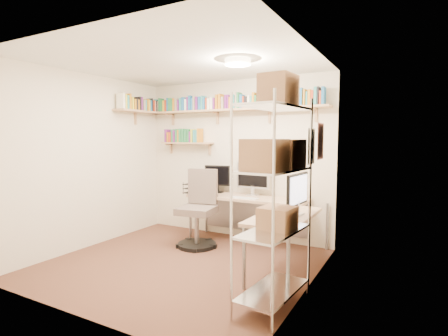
{
  "coord_description": "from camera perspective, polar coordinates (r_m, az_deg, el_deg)",
  "views": [
    {
      "loc": [
        2.54,
        -3.5,
        1.59
      ],
      "look_at": [
        0.33,
        0.55,
        1.19
      ],
      "focal_mm": 28.0,
      "sensor_mm": 36.0,
      "label": 1
    }
  ],
  "objects": [
    {
      "name": "ground",
      "position": [
        4.6,
        -7.13,
        -15.26
      ],
      "size": [
        3.2,
        3.2,
        0.0
      ],
      "primitive_type": "plane",
      "color": "#4B2820",
      "rests_on": "ground"
    },
    {
      "name": "room_shell",
      "position": [
        4.32,
        -7.29,
        4.39
      ],
      "size": [
        3.24,
        3.04,
        2.52
      ],
      "color": "beige",
      "rests_on": "ground"
    },
    {
      "name": "wall_shelves",
      "position": [
        5.65,
        -3.0,
        9.4
      ],
      "size": [
        3.12,
        1.09,
        0.8
      ],
      "color": "tan",
      "rests_on": "ground"
    },
    {
      "name": "corner_desk",
      "position": [
        5.01,
        3.93,
        -5.3
      ],
      "size": [
        2.17,
        1.84,
        1.22
      ],
      "color": "tan",
      "rests_on": "ground"
    },
    {
      "name": "office_chair",
      "position": [
        5.18,
        -4.18,
        -7.49
      ],
      "size": [
        0.6,
        0.6,
        1.12
      ],
      "rotation": [
        0.0,
        0.0,
        0.15
      ],
      "color": "black",
      "rests_on": "ground"
    },
    {
      "name": "wire_rack",
      "position": [
        3.23,
        8.38,
        0.99
      ],
      "size": [
        0.49,
        0.88,
        2.16
      ],
      "rotation": [
        0.0,
        0.0,
        -0.09
      ],
      "color": "silver",
      "rests_on": "ground"
    }
  ]
}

